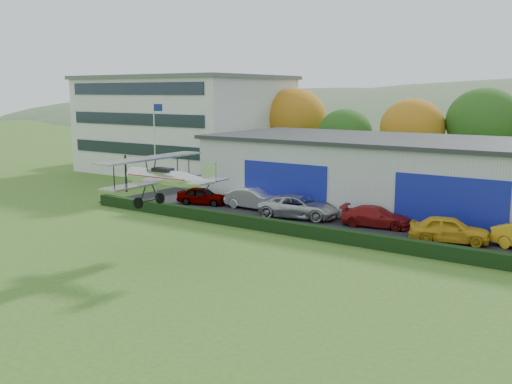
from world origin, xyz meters
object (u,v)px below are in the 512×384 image
Objects in this scene: hangar at (476,180)px; car_3 at (376,217)px; car_1 at (255,199)px; car_4 at (449,229)px; car_0 at (202,196)px; office_block at (185,124)px; flagpole at (155,139)px; car_2 at (299,207)px; biplane at (164,176)px.

hangar is 8.89× the size of car_3.
hangar is 15.74m from car_1.
car_4 is (0.72, -8.23, -1.84)m from hangar.
car_0 is 4.52m from car_1.
car_1 is 1.04× the size of car_4.
office_block is at bearing 50.53° from car_4.
car_3 is (28.63, -13.94, -4.50)m from office_block.
car_1 is at bearing 79.05° from car_3.
flagpole reaches higher than car_1.
car_2 is 12.67m from biplane.
car_2 reaches higher than car_4.
hangar is 8.46m from car_4.
car_1 reaches higher than car_3.
hangar reaches higher than car_3.
hangar is 7.30× the size of car_2.
hangar reaches higher than car_1.
biplane is (-6.68, -12.62, 3.62)m from car_3.
car_4 is at bearing -107.33° from car_2.
biplane reaches higher than car_4.
car_1 is 1.03× the size of car_3.
car_2 is at bearing -99.90° from car_1.
flagpole is (-24.88, -5.98, 2.13)m from hangar.
car_4 is at bearing -5.03° from flagpole.
car_0 is 0.83× the size of car_1.
car_1 is 0.85× the size of car_2.
car_2 is 1.22× the size of car_3.
office_block is 4.36× the size of car_1.
hangar is 25.68m from flagpole.
car_2 is 0.78× the size of biplane.
flagpole is at bearing 69.84° from car_4.
car_1 is (18.85, -13.66, -4.39)m from office_block.
biplane is (-11.04, -19.53, 1.68)m from hangar.
office_block is at bearing 54.49° from car_1.
hangar is 12.51m from car_2.
hangar reaches higher than car_2.
flagpole reaches higher than biplane.
office_block reaches higher than car_0.
flagpole is 1.12× the size of biplane.
car_1 is 9.79m from car_3.
flagpole is at bearing 60.32° from car_0.
car_2 is (8.69, 0.03, 0.10)m from car_0.
office_block is at bearing 54.71° from car_3.
flagpole is 26.01m from car_4.
hangar is 5.08× the size of flagpole.
car_1 is at bearing -154.86° from hangar.
hangar is at bearing -10.15° from car_4.
hangar is 22.50m from biplane.
biplane is (7.56, -12.09, 3.61)m from car_0.
office_block reaches higher than biplane.
car_4 is (10.63, -0.82, -0.00)m from car_2.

